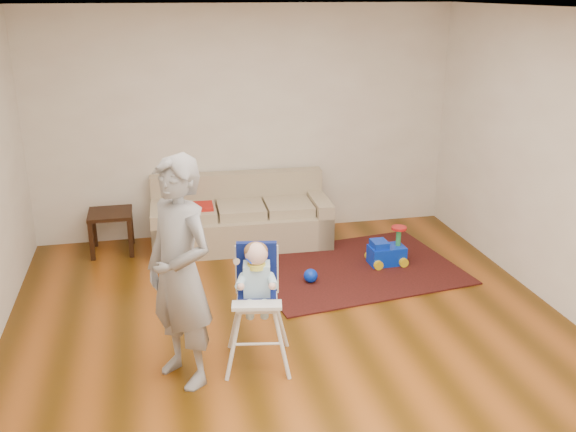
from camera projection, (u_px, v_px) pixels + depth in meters
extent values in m
plane|color=#492B07|center=(298.00, 341.00, 5.48)|extent=(5.50, 5.50, 0.00)
cube|color=beige|center=(246.00, 123.00, 7.56)|extent=(5.00, 0.04, 2.70)
cube|color=white|center=(300.00, 10.00, 4.58)|extent=(5.00, 5.50, 0.04)
cube|color=#B31C15|center=(192.00, 207.00, 7.24)|extent=(0.47, 0.31, 0.04)
cube|color=black|center=(354.00, 268.00, 6.89)|extent=(2.32, 1.87, 0.02)
sphere|color=#0830D6|center=(311.00, 276.00, 6.52)|extent=(0.14, 0.14, 0.14)
cylinder|color=#0830D6|center=(251.00, 262.00, 4.77)|extent=(0.03, 0.12, 0.01)
imported|color=gray|center=(180.00, 273.00, 4.68)|extent=(0.72, 0.77, 1.77)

